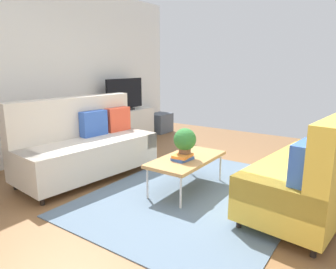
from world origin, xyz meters
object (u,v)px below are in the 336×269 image
couch_beige (86,145)px  vase_0 (102,109)px  couch_green (316,172)px  table_book_0 (183,159)px  bottle_2 (125,107)px  bottle_1 (122,105)px  bottle_0 (118,106)px  tv_console (125,126)px  vase_1 (108,109)px  potted_plant (185,141)px  tv (125,95)px  storage_trunk (160,123)px  coffee_table (187,160)px

couch_beige → vase_0: size_ratio=11.08×
couch_green → table_book_0: couch_green is taller
bottle_2 → bottle_1: bearing=180.0°
bottle_0 → bottle_2: bottle_0 is taller
couch_green → vase_0: bearing=87.7°
tv_console → vase_1: (-0.42, 0.05, 0.39)m
potted_plant → table_book_0: bearing=-169.4°
tv → vase_0: (-0.58, 0.07, -0.22)m
vase_0 → vase_1: 0.16m
couch_green → bottle_1: couch_green is taller
couch_green → bottle_2: bearing=79.4°
tv_console → vase_1: bearing=173.2°
storage_trunk → vase_1: 1.60m
potted_plant → bottle_1: 2.71m
couch_green → potted_plant: couch_green is taller
storage_trunk → vase_0: size_ratio=2.92×
couch_beige → bottle_0: bearing=-144.8°
table_book_0 → bottle_0: 2.72m
tv_console → tv: 0.63m
tv_console → vase_1: 0.58m
tv_console → storage_trunk: 1.11m
couch_green → table_book_0: size_ratio=8.27×
couch_green → vase_1: (0.77, 3.84, 0.27)m
couch_beige → bottle_0: couch_beige is taller
bottle_2 → table_book_0: bearing=-123.7°
couch_beige → couch_green: same height
couch_green → couch_beige: bearing=109.7°
couch_green → vase_1: bearing=85.4°
table_book_0 → vase_1: size_ratio=1.65×
coffee_table → bottle_0: bearing=61.8°
tv_console → bottle_1: size_ratio=6.06×
vase_1 → table_book_0: bearing=-115.6°
bottle_0 → couch_green: bearing=-104.5°
bottle_0 → bottle_1: 0.09m
potted_plant → vase_1: (1.09, 2.42, 0.07)m
coffee_table → vase_1: size_ratio=7.57×
tv → bottle_1: (-0.13, -0.02, -0.20)m
coffee_table → bottle_2: (1.45, 2.33, 0.32)m
couch_green → vase_1: 3.93m
potted_plant → vase_0: (0.93, 2.42, 0.09)m
tv_console → bottle_2: 0.39m
couch_green → tv_console: couch_green is taller
table_book_0 → bottle_2: bearing=56.3°
table_book_0 → potted_plant: bearing=10.6°
tv → bottle_0: 0.30m
bottle_0 → tv: bearing=5.2°
storage_trunk → bottle_2: bearing=176.9°
tv → vase_1: bearing=170.5°
vase_0 → bottle_1: size_ratio=0.77×
storage_trunk → potted_plant: (-2.61, -2.27, 0.42)m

